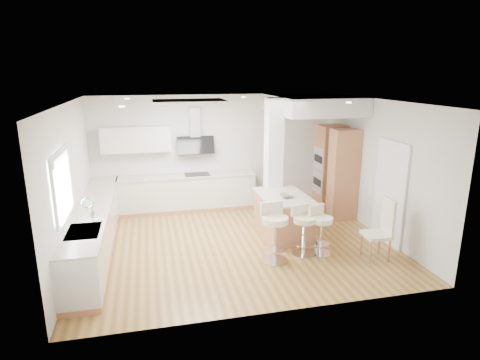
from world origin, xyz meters
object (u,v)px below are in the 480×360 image
object	(u,v)px
bar_stool_c	(321,228)
bar_stool_a	(275,230)
dining_chair	(382,227)
bar_stool_b	(303,228)
peninsula	(283,215)

from	to	relation	value
bar_stool_c	bar_stool_a	bearing A→B (deg)	164.70
bar_stool_c	dining_chair	world-z (taller)	dining_chair
bar_stool_a	bar_stool_b	xyz separation A→B (m)	(0.61, 0.14, -0.08)
peninsula	bar_stool_a	world-z (taller)	bar_stool_a
peninsula	dining_chair	distance (m)	2.01
bar_stool_b	dining_chair	size ratio (longest dim) A/B	0.82
bar_stool_b	bar_stool_a	bearing A→B (deg)	179.94
peninsula	dining_chair	xyz separation A→B (m)	(1.39, -1.45, 0.17)
bar_stool_a	bar_stool_c	size ratio (longest dim) A/B	1.16
peninsula	bar_stool_c	world-z (taller)	peninsula
bar_stool_a	bar_stool_c	bearing A→B (deg)	1.09
bar_stool_a	dining_chair	world-z (taller)	dining_chair
peninsula	dining_chair	size ratio (longest dim) A/B	1.26
bar_stool_b	dining_chair	world-z (taller)	dining_chair
bar_stool_b	bar_stool_c	world-z (taller)	bar_stool_b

